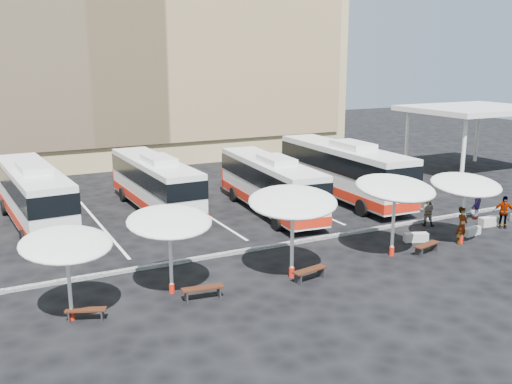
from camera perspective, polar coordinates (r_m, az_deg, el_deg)
name	(u,v)px	position (r m, az deg, el deg)	size (l,w,h in m)	color
ground	(266,252)	(27.09, 1.02, -6.06)	(120.00, 120.00, 0.00)	black
sandstone_building	(101,16)	(55.82, -15.24, 16.62)	(42.00, 18.25, 29.60)	tan
service_canopy	(474,111)	(48.74, 20.95, 7.60)	(10.00, 8.00, 5.20)	silver
curb_divider	(261,248)	(27.48, 0.53, -5.61)	(34.00, 0.25, 0.15)	black
bay_lines	(203,212)	(34.02, -5.35, -2.05)	(24.15, 12.00, 0.01)	white
bus_0	(33,193)	(33.05, -21.37, -0.14)	(3.10, 11.34, 3.56)	silver
bus_1	(155,182)	(34.44, -10.09, 0.99)	(2.67, 10.88, 3.44)	silver
bus_2	(270,183)	(33.65, 1.39, 0.94)	(3.29, 11.12, 3.48)	silver
bus_3	(343,169)	(37.15, 8.67, 2.28)	(3.18, 12.26, 3.86)	silver
sunshade_0	(66,245)	(20.51, -18.46, -5.02)	(3.69, 3.72, 3.27)	silver
sunshade_1	(169,222)	(21.91, -8.66, -2.98)	(3.43, 3.47, 3.41)	silver
sunshade_2	(293,202)	(23.23, 3.69, -1.02)	(4.82, 4.85, 3.82)	silver
sunshade_3	(395,188)	(26.54, 13.75, 0.37)	(3.67, 3.72, 3.78)	silver
sunshade_4	(466,185)	(29.37, 20.23, 0.67)	(4.14, 4.17, 3.50)	silver
wood_bench_0	(86,312)	(21.19, -16.65, -11.39)	(1.44, 0.88, 0.43)	black
wood_bench_1	(203,290)	(22.05, -5.36, -9.74)	(1.65, 0.63, 0.49)	black
wood_bench_2	(310,272)	(23.81, 5.40, -7.94)	(1.66, 0.71, 0.49)	black
wood_bench_3	(427,246)	(27.98, 16.72, -5.22)	(1.61, 0.76, 0.48)	black
conc_bench_0	(416,237)	(29.66, 15.70, -4.39)	(1.19, 0.40, 0.44)	#969690
conc_bench_1	(472,231)	(31.61, 20.76, -3.69)	(1.12, 0.37, 0.42)	#969690
conc_bench_2	(490,221)	(33.71, 22.38, -2.74)	(1.33, 0.44, 0.50)	#969690
passenger_0	(462,225)	(29.85, 19.89, -3.16)	(0.68, 0.45, 1.87)	black
passenger_1	(428,211)	(32.44, 16.79, -1.82)	(0.81, 0.63, 1.66)	black
passenger_2	(503,212)	(33.42, 23.51, -1.84)	(1.04, 0.43, 1.78)	black
passenger_3	(476,203)	(34.64, 21.12, -1.07)	(1.18, 0.68, 1.83)	black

